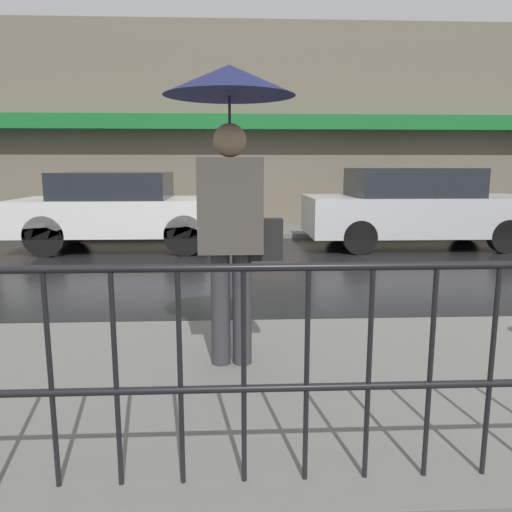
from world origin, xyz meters
TOP-DOWN VIEW (x-y plane):
  - ground_plane at (0.00, 0.00)m, footprint 80.00×80.00m
  - sidewalk_near at (0.00, -4.44)m, footprint 28.00×2.73m
  - sidewalk_far at (0.00, 4.02)m, footprint 28.00×1.89m
  - lane_marking at (0.00, 0.00)m, footprint 25.20×0.12m
  - building_storefront at (0.00, 5.09)m, footprint 28.00×0.85m
  - railing_foreground at (-0.00, -5.55)m, footprint 12.00×0.04m
  - pedestrian at (-1.05, -4.13)m, footprint 0.91×0.91m
  - car_white at (-3.13, 1.84)m, footprint 3.91×1.75m
  - car_silver at (2.52, 1.84)m, footprint 4.33×1.79m

SIDE VIEW (x-z plane):
  - ground_plane at x=0.00m, z-range 0.00..0.00m
  - lane_marking at x=0.00m, z-range 0.00..0.01m
  - sidewalk_near at x=0.00m, z-range 0.00..0.10m
  - sidewalk_far at x=0.00m, z-range 0.00..0.10m
  - railing_foreground at x=0.00m, z-range 0.22..1.26m
  - car_white at x=-3.13m, z-range 0.03..1.47m
  - car_silver at x=2.52m, z-range 0.01..1.53m
  - pedestrian at x=-1.05m, z-range 0.61..2.74m
  - building_storefront at x=0.00m, z-range 0.01..5.02m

